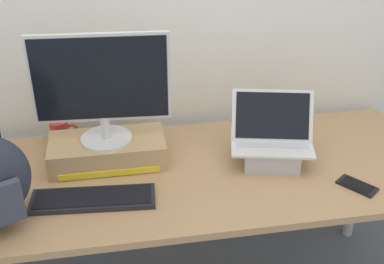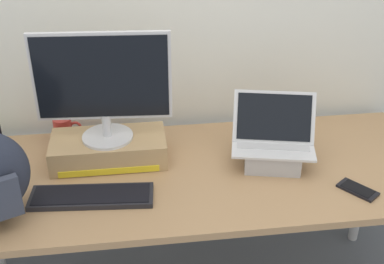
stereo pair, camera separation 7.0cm
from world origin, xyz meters
name	(u,v)px [view 1 (the left image)]	position (x,y,z in m)	size (l,w,h in m)	color
back_wall	(173,2)	(0.00, 0.48, 1.30)	(7.00, 0.10, 2.60)	silver
desk	(192,184)	(0.00, 0.00, 0.68)	(1.99, 0.77, 0.75)	#A87F56
toner_box_yellow	(108,151)	(-0.33, 0.12, 0.80)	(0.47, 0.23, 0.11)	tan
desktop_monitor	(101,87)	(-0.33, 0.12, 1.09)	(0.53, 0.21, 0.45)	silver
open_laptop	(271,147)	(0.33, 0.02, 0.81)	(0.37, 0.28, 0.28)	#ADADB2
external_keyboard	(93,199)	(-0.39, -0.14, 0.76)	(0.46, 0.17, 0.02)	black
coffee_mug	(60,131)	(-0.53, 0.32, 0.80)	(0.12, 0.08, 0.10)	#B2332D
cell_phone	(357,186)	(0.61, -0.22, 0.75)	(0.15, 0.16, 0.01)	black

